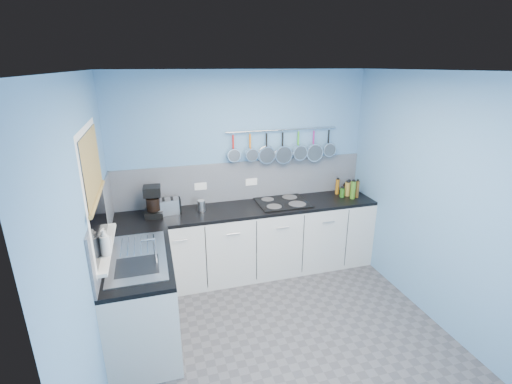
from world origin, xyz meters
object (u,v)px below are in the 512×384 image
soap_bottle_b (106,240)px  coffee_maker (153,202)px  hob (282,202)px  canister (201,206)px  soap_bottle_a (105,242)px  toaster (168,206)px  paper_towel (153,202)px

soap_bottle_b → coffee_maker: size_ratio=0.49×
soap_bottle_b → hob: 2.22m
soap_bottle_b → canister: size_ratio=1.31×
soap_bottle_a → canister: 1.48m
toaster → hob: toaster is taller
soap_bottle_a → toaster: 1.30m
paper_towel → coffee_maker: size_ratio=0.84×
soap_bottle_b → coffee_maker: (0.40, 1.01, -0.06)m
soap_bottle_a → soap_bottle_b: size_ratio=1.39×
soap_bottle_a → soap_bottle_b: (0.00, 0.10, -0.03)m
soap_bottle_b → paper_towel: soap_bottle_b is taller
coffee_maker → canister: (0.55, 0.01, -0.11)m
canister → coffee_maker: bearing=-179.1°
soap_bottle_a → hob: soap_bottle_a is taller
soap_bottle_b → paper_towel: (0.40, 1.09, -0.09)m
soap_bottle_a → hob: 2.28m
soap_bottle_b → soap_bottle_a: bearing=-90.0°
soap_bottle_a → canister: bearing=49.8°
soap_bottle_b → canister: 1.40m
paper_towel → hob: paper_towel is taller
paper_towel → hob: 1.58m
toaster → canister: bearing=-9.8°
soap_bottle_b → canister: (0.95, 1.02, -0.17)m
canister → hob: (1.02, -0.01, -0.06)m
canister → hob: bearing=-0.4°
soap_bottle_a → toaster: soap_bottle_a is taller
paper_towel → hob: size_ratio=0.47×
soap_bottle_b → coffee_maker: coffee_maker is taller
paper_towel → soap_bottle_a: bearing=-108.5°
toaster → soap_bottle_b: bearing=-123.5°
paper_towel → coffee_maker: (0.01, -0.07, 0.03)m
toaster → soap_bottle_a: bearing=-121.3°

